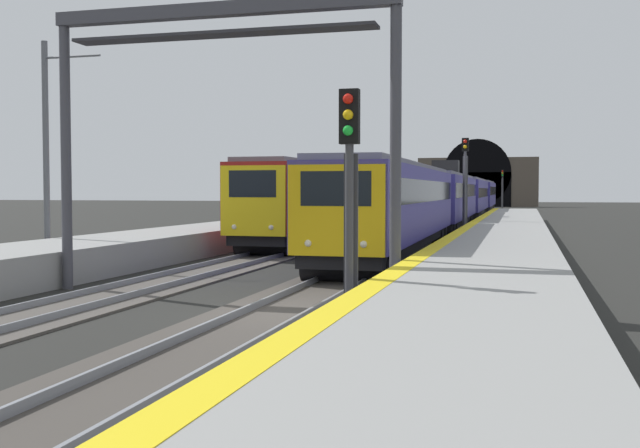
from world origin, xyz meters
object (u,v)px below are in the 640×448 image
at_px(overhead_signal_gantry, 220,74).
at_px(railway_signal_mid, 465,180).
at_px(train_main_approaching, 459,197).
at_px(catenary_mast_near, 47,151).
at_px(railway_signal_near, 350,184).
at_px(railway_signal_far, 502,185).
at_px(train_adjacent_platform, 360,196).

bearing_deg(overhead_signal_gantry, railway_signal_mid, -9.92).
bearing_deg(railway_signal_mid, train_main_approaching, -174.10).
bearing_deg(catenary_mast_near, train_main_approaching, -17.12).
bearing_deg(railway_signal_near, railway_signal_far, -180.00).
distance_m(railway_signal_mid, catenary_mast_near, 23.49).
xyz_separation_m(train_main_approaching, train_adjacent_platform, (-13.98, 5.00, 0.14)).
relative_size(train_main_approaching, catenary_mast_near, 10.12).
bearing_deg(train_main_approaching, overhead_signal_gantry, -3.83).
bearing_deg(railway_signal_mid, catenary_mast_near, -34.47).
xyz_separation_m(railway_signal_near, overhead_signal_gantry, (4.03, 4.34, 2.87)).
relative_size(train_main_approaching, overhead_signal_gantry, 8.64).
bearing_deg(train_adjacent_platform, railway_signal_mid, 61.41).
bearing_deg(catenary_mast_near, overhead_signal_gantry, -121.33).
distance_m(railway_signal_near, catenary_mast_near, 16.37).
xyz_separation_m(train_main_approaching, railway_signal_far, (52.38, -1.84, 1.23)).
distance_m(railway_signal_far, catenary_mast_near, 90.54).
xyz_separation_m(train_adjacent_platform, catenary_mast_near, (-23.20, 6.45, 1.82)).
relative_size(railway_signal_near, overhead_signal_gantry, 0.50).
height_order(train_adjacent_platform, catenary_mast_near, catenary_mast_near).
distance_m(train_main_approaching, railway_signal_mid, 17.95).
bearing_deg(train_main_approaching, railway_signal_far, 177.51).
height_order(overhead_signal_gantry, catenary_mast_near, catenary_mast_near).
relative_size(railway_signal_near, railway_signal_far, 0.83).
bearing_deg(railway_signal_near, overhead_signal_gantry, -132.90).
bearing_deg(train_adjacent_platform, railway_signal_near, 12.58).
relative_size(railway_signal_far, overhead_signal_gantry, 0.60).
bearing_deg(overhead_signal_gantry, railway_signal_near, -132.90).
height_order(train_adjacent_platform, railway_signal_mid, railway_signal_mid).
bearing_deg(railway_signal_mid, train_adjacent_platform, -119.36).
bearing_deg(train_adjacent_platform, overhead_signal_gantry, 5.75).
xyz_separation_m(train_main_approaching, catenary_mast_near, (-37.18, 11.45, 1.97)).
distance_m(train_main_approaching, railway_signal_near, 46.70).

